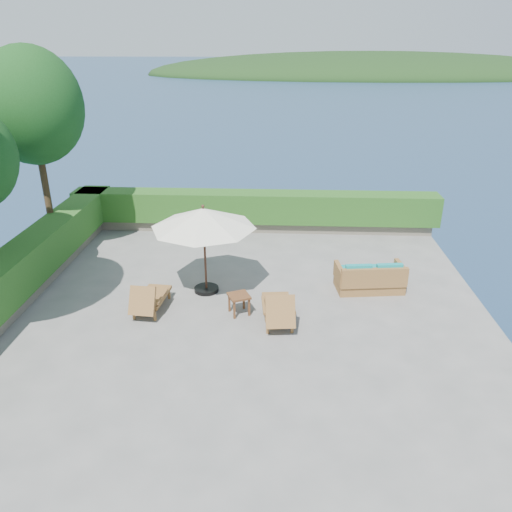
{
  "coord_description": "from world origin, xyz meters",
  "views": [
    {
      "loc": [
        0.88,
        -10.67,
        6.09
      ],
      "look_at": [
        0.3,
        0.8,
        1.1
      ],
      "focal_mm": 35.0,
      "sensor_mm": 36.0,
      "label": 1
    }
  ],
  "objects_px": {
    "lounge_left": "(149,298)",
    "side_table": "(239,298)",
    "patio_umbrella": "(203,219)",
    "wicker_loveseat": "(370,279)",
    "lounge_right": "(278,308)"
  },
  "relations": [
    {
      "from": "lounge_left",
      "to": "wicker_loveseat",
      "type": "distance_m",
      "value": 5.68
    },
    {
      "from": "lounge_left",
      "to": "side_table",
      "type": "bearing_deg",
      "value": 5.13
    },
    {
      "from": "lounge_right",
      "to": "wicker_loveseat",
      "type": "bearing_deg",
      "value": 30.96
    },
    {
      "from": "patio_umbrella",
      "to": "wicker_loveseat",
      "type": "relative_size",
      "value": 1.46
    },
    {
      "from": "wicker_loveseat",
      "to": "side_table",
      "type": "bearing_deg",
      "value": -163.88
    },
    {
      "from": "side_table",
      "to": "wicker_loveseat",
      "type": "distance_m",
      "value": 3.61
    },
    {
      "from": "lounge_left",
      "to": "lounge_right",
      "type": "distance_m",
      "value": 3.14
    },
    {
      "from": "lounge_right",
      "to": "side_table",
      "type": "bearing_deg",
      "value": 152.84
    },
    {
      "from": "lounge_left",
      "to": "lounge_right",
      "type": "height_order",
      "value": "lounge_right"
    },
    {
      "from": "patio_umbrella",
      "to": "lounge_left",
      "type": "relative_size",
      "value": 1.75
    },
    {
      "from": "lounge_right",
      "to": "wicker_loveseat",
      "type": "height_order",
      "value": "lounge_right"
    },
    {
      "from": "patio_umbrella",
      "to": "lounge_left",
      "type": "distance_m",
      "value": 2.34
    },
    {
      "from": "patio_umbrella",
      "to": "lounge_right",
      "type": "bearing_deg",
      "value": -38.44
    },
    {
      "from": "patio_umbrella",
      "to": "side_table",
      "type": "distance_m",
      "value": 2.18
    },
    {
      "from": "lounge_right",
      "to": "lounge_left",
      "type": "bearing_deg",
      "value": 167.54
    }
  ]
}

